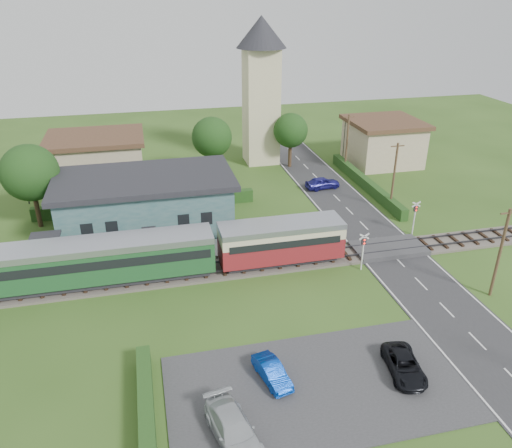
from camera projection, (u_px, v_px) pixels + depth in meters
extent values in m
plane|color=#2D4C19|center=(283.00, 277.00, 39.33)|extent=(120.00, 120.00, 0.00)
cube|color=#4C443D|center=(277.00, 263.00, 41.04)|extent=(76.00, 3.20, 0.20)
cube|color=#3F3F47|center=(279.00, 264.00, 40.27)|extent=(76.00, 0.08, 0.15)
cube|color=#3F3F47|center=(274.00, 255.00, 41.53)|extent=(76.00, 0.08, 0.15)
cube|color=#28282B|center=(399.00, 262.00, 41.38)|extent=(6.00, 70.00, 0.05)
cube|color=#333335|center=(316.00, 387.00, 28.49)|extent=(17.00, 9.00, 0.08)
cube|color=#333335|center=(388.00, 248.00, 43.05)|extent=(6.20, 3.40, 0.45)
cube|color=gray|center=(152.00, 257.00, 41.73)|extent=(30.00, 3.00, 0.45)
cube|color=beige|center=(47.00, 252.00, 39.46)|extent=(2.00, 2.00, 2.40)
cube|color=#232328|center=(44.00, 238.00, 38.91)|extent=(2.30, 2.30, 0.15)
cube|color=#2D575D|center=(147.00, 206.00, 45.87)|extent=(15.00, 8.00, 4.80)
cube|color=#232328|center=(144.00, 179.00, 44.72)|extent=(16.00, 9.00, 0.50)
cube|color=#232328|center=(150.00, 237.00, 42.98)|extent=(1.20, 0.12, 2.20)
cube|color=black|center=(87.00, 230.00, 41.39)|extent=(1.00, 0.12, 1.20)
cube|color=black|center=(112.00, 227.00, 41.80)|extent=(1.00, 0.12, 1.20)
cube|color=black|center=(184.00, 220.00, 43.03)|extent=(1.00, 0.12, 1.20)
cube|color=black|center=(207.00, 218.00, 43.45)|extent=(1.00, 0.12, 1.20)
cube|color=#232328|center=(281.00, 257.00, 40.89)|extent=(9.00, 2.20, 0.50)
cube|color=maroon|center=(281.00, 247.00, 40.46)|extent=(10.00, 2.80, 1.80)
cube|color=beige|center=(281.00, 233.00, 39.92)|extent=(10.00, 2.82, 0.90)
cube|color=black|center=(281.00, 237.00, 40.07)|extent=(9.00, 2.88, 0.60)
cube|color=#9DA1AD|center=(281.00, 226.00, 39.63)|extent=(10.00, 2.90, 0.45)
cube|color=#232328|center=(109.00, 277.00, 38.09)|extent=(15.20, 2.20, 0.50)
cube|color=#1D4E27|center=(107.00, 260.00, 37.44)|extent=(16.00, 2.80, 2.60)
cube|color=black|center=(106.00, 256.00, 37.27)|extent=(15.40, 2.86, 0.70)
cube|color=#9DA1AD|center=(104.00, 244.00, 36.83)|extent=(16.00, 2.90, 0.50)
cube|color=beige|center=(261.00, 107.00, 61.86)|extent=(4.00, 4.00, 14.00)
cone|color=#232328|center=(261.00, 32.00, 58.03)|extent=(6.00, 6.00, 3.60)
cube|color=tan|center=(98.00, 161.00, 57.07)|extent=(10.00, 8.00, 5.00)
cube|color=#472D1E|center=(94.00, 138.00, 55.87)|extent=(10.80, 8.80, 0.50)
cube|color=tan|center=(383.00, 143.00, 63.40)|extent=(8.00, 8.00, 5.00)
cube|color=#472D1E|center=(385.00, 122.00, 62.21)|extent=(8.80, 8.80, 0.50)
cube|color=#193814|center=(146.00, 409.00, 26.29)|extent=(0.80, 9.00, 1.20)
cube|color=#193814|center=(366.00, 183.00, 56.02)|extent=(0.80, 18.00, 1.20)
cube|color=#193814|center=(147.00, 204.00, 50.58)|extent=(22.00, 0.80, 1.30)
cylinder|color=#332316|center=(37.00, 206.00, 46.59)|extent=(0.44, 0.44, 4.12)
sphere|color=#143311|center=(30.00, 173.00, 45.13)|extent=(5.20, 5.20, 5.20)
cylinder|color=#332316|center=(213.00, 163.00, 58.24)|extent=(0.44, 0.44, 3.85)
sphere|color=#143311|center=(212.00, 137.00, 56.89)|extent=(4.60, 4.60, 4.60)
cylinder|color=#332316|center=(290.00, 153.00, 62.12)|extent=(0.44, 0.44, 3.58)
sphere|color=#143311|center=(291.00, 130.00, 60.86)|extent=(4.20, 4.20, 4.20)
cylinder|color=#473321|center=(500.00, 254.00, 35.47)|extent=(0.22, 0.22, 7.00)
cube|color=#473321|center=(510.00, 213.00, 34.08)|extent=(1.40, 0.10, 0.10)
cylinder|color=#473321|center=(394.00, 177.00, 49.50)|extent=(0.22, 0.22, 7.00)
cube|color=#473321|center=(398.00, 146.00, 48.11)|extent=(1.40, 0.10, 0.10)
cylinder|color=#473321|center=(347.00, 143.00, 60.02)|extent=(0.22, 0.22, 7.00)
cube|color=#473321|center=(349.00, 117.00, 58.63)|extent=(1.40, 0.10, 0.10)
cylinder|color=silver|center=(363.00, 253.00, 39.65)|extent=(0.12, 0.12, 3.00)
cube|color=#232328|center=(364.00, 241.00, 39.17)|extent=(0.35, 0.18, 0.55)
sphere|color=#FF190C|center=(365.00, 240.00, 39.00)|extent=(0.14, 0.14, 0.14)
sphere|color=#FF190C|center=(364.00, 243.00, 39.13)|extent=(0.14, 0.14, 0.14)
cube|color=silver|center=(364.00, 237.00, 38.99)|extent=(0.84, 0.05, 0.55)
cube|color=silver|center=(364.00, 237.00, 38.99)|extent=(0.84, 0.05, 0.55)
cylinder|color=silver|center=(414.00, 219.00, 45.34)|extent=(0.12, 0.12, 3.00)
cube|color=#232328|center=(416.00, 208.00, 44.86)|extent=(0.35, 0.18, 0.55)
sphere|color=#FF190C|center=(417.00, 207.00, 44.69)|extent=(0.14, 0.14, 0.14)
sphere|color=#FF190C|center=(416.00, 210.00, 44.82)|extent=(0.14, 0.14, 0.14)
cube|color=silver|center=(416.00, 204.00, 44.68)|extent=(0.84, 0.05, 0.55)
cube|color=silver|center=(416.00, 204.00, 44.68)|extent=(0.84, 0.05, 0.55)
cylinder|color=#3F3F47|center=(25.00, 181.00, 51.24)|extent=(0.14, 0.14, 5.00)
sphere|color=orange|center=(20.00, 158.00, 50.16)|extent=(0.30, 0.30, 0.30)
cylinder|color=#3F3F47|center=(344.00, 139.00, 65.21)|extent=(0.14, 0.14, 5.00)
sphere|color=orange|center=(346.00, 120.00, 64.12)|extent=(0.30, 0.30, 0.30)
imported|color=navy|center=(323.00, 183.00, 55.84)|extent=(4.03, 1.97, 1.32)
imported|color=#0435AA|center=(272.00, 372.00, 28.77)|extent=(1.86, 3.49, 1.09)
imported|color=silver|center=(233.00, 430.00, 24.89)|extent=(2.82, 4.96, 1.36)
imported|color=black|center=(404.00, 365.00, 29.27)|extent=(2.44, 4.20, 1.10)
imported|color=gray|center=(234.00, 237.00, 42.44)|extent=(0.77, 0.60, 1.87)
imported|color=gray|center=(60.00, 258.00, 39.51)|extent=(0.78, 0.90, 1.58)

